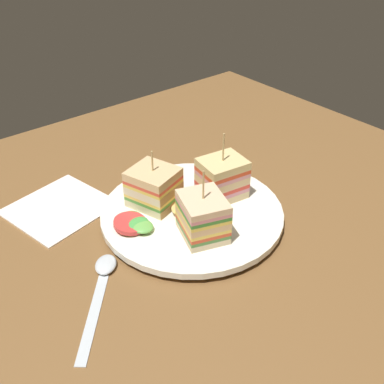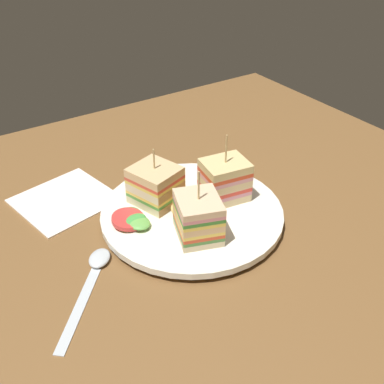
{
  "view_description": "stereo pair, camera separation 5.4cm",
  "coord_description": "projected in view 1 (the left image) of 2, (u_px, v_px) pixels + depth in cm",
  "views": [
    {
      "loc": [
        32.66,
        39.71,
        39.68
      ],
      "look_at": [
        0.0,
        0.0,
        4.71
      ],
      "focal_mm": 42.51,
      "sensor_mm": 36.0,
      "label": 1
    },
    {
      "loc": [
        28.34,
        42.9,
        39.68
      ],
      "look_at": [
        0.0,
        0.0,
        4.71
      ],
      "focal_mm": 42.51,
      "sensor_mm": 36.0,
      "label": 2
    }
  ],
  "objects": [
    {
      "name": "sandwich_wedge_1",
      "position": [
        203.0,
        217.0,
        0.58
      ],
      "size": [
        7.11,
        7.7,
        9.7
      ],
      "rotation": [
        0.0,
        0.0,
        10.66
      ],
      "color": "beige",
      "rests_on": "plate"
    },
    {
      "name": "salad_garnish",
      "position": [
        135.0,
        224.0,
        0.6
      ],
      "size": [
        4.87,
        5.96,
        1.54
      ],
      "color": "#3E8934",
      "rests_on": "plate"
    },
    {
      "name": "plate",
      "position": [
        192.0,
        213.0,
        0.64
      ],
      "size": [
        25.63,
        25.63,
        1.71
      ],
      "color": "white",
      "rests_on": "ground_plane"
    },
    {
      "name": "ground_plane",
      "position": [
        192.0,
        224.0,
        0.65
      ],
      "size": [
        93.54,
        83.49,
        1.8
      ],
      "primitive_type": "cube",
      "color": "brown"
    },
    {
      "name": "napkin",
      "position": [
        59.0,
        207.0,
        0.67
      ],
      "size": [
        15.44,
        15.0,
        0.5
      ],
      "primitive_type": "cube",
      "rotation": [
        0.0,
        0.0,
        0.21
      ],
      "color": "white",
      "rests_on": "ground_plane"
    },
    {
      "name": "spoon",
      "position": [
        102.0,
        278.0,
        0.55
      ],
      "size": [
        11.91,
        13.31,
        1.0
      ],
      "rotation": [
        0.0,
        0.0,
        4.0
      ],
      "color": "silver",
      "rests_on": "ground_plane"
    },
    {
      "name": "sandwich_wedge_0",
      "position": [
        154.0,
        187.0,
        0.64
      ],
      "size": [
        7.41,
        7.75,
        8.51
      ],
      "rotation": [
        0.0,
        0.0,
        8.17
      ],
      "color": "beige",
      "rests_on": "plate"
    },
    {
      "name": "sandwich_wedge_2",
      "position": [
        223.0,
        179.0,
        0.65
      ],
      "size": [
        7.01,
        6.09,
        10.13
      ],
      "rotation": [
        0.0,
        0.0,
        12.41
      ],
      "color": "beige",
      "rests_on": "plate"
    },
    {
      "name": "chip_pile",
      "position": [
        194.0,
        210.0,
        0.62
      ],
      "size": [
        6.27,
        7.62,
        2.28
      ],
      "color": "#E4C167",
      "rests_on": "plate"
    }
  ]
}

